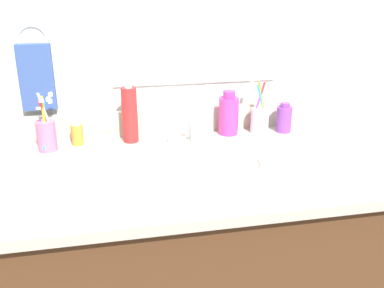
% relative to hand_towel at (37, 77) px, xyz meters
% --- Properties ---
extents(vanity_cabinet, '(1.05, 0.58, 0.80)m').
position_rel_hand_towel_xyz_m(vanity_cabinet, '(0.45, -0.33, -0.65)').
color(vanity_cabinet, '#4C2D19').
rests_on(vanity_cabinet, ground_plane).
extents(countertop, '(1.10, 0.63, 0.03)m').
position_rel_hand_towel_xyz_m(countertop, '(0.45, -0.33, -0.23)').
color(countertop, '#B2A899').
rests_on(countertop, vanity_cabinet).
extents(backsplash, '(1.10, 0.02, 0.09)m').
position_rel_hand_towel_xyz_m(backsplash, '(0.45, -0.02, -0.17)').
color(backsplash, '#B2A899').
rests_on(backsplash, countertop).
extents(back_wall, '(2.20, 0.04, 1.30)m').
position_rel_hand_towel_xyz_m(back_wall, '(0.45, 0.04, -0.39)').
color(back_wall, silver).
rests_on(back_wall, ground_plane).
extents(mirror_panel, '(0.60, 0.01, 0.56)m').
position_rel_hand_towel_xyz_m(mirror_panel, '(0.55, 0.02, 0.23)').
color(mirror_panel, '#B2BCC6').
extents(towel_ring, '(0.10, 0.01, 0.10)m').
position_rel_hand_towel_xyz_m(towel_ring, '(0.00, 0.02, 0.12)').
color(towel_ring, silver).
extents(hand_towel, '(0.11, 0.04, 0.22)m').
position_rel_hand_towel_xyz_m(hand_towel, '(0.00, 0.00, 0.00)').
color(hand_towel, '#334C8C').
extents(sink_basin, '(0.39, 0.39, 0.11)m').
position_rel_hand_towel_xyz_m(sink_basin, '(0.50, -0.32, -0.25)').
color(sink_basin, white).
rests_on(sink_basin, countertop).
extents(faucet, '(0.16, 0.10, 0.08)m').
position_rel_hand_towel_xyz_m(faucet, '(0.50, -0.13, -0.19)').
color(faucet, silver).
rests_on(faucet, countertop).
extents(bottle_cream_purple, '(0.05, 0.05, 0.11)m').
position_rel_hand_towel_xyz_m(bottle_cream_purple, '(0.85, -0.09, -0.17)').
color(bottle_cream_purple, '#7A3899').
rests_on(bottle_cream_purple, countertop).
extents(bottle_soap_pink, '(0.07, 0.07, 0.16)m').
position_rel_hand_towel_xyz_m(bottle_soap_pink, '(0.65, -0.07, -0.15)').
color(bottle_soap_pink, '#D8338C').
rests_on(bottle_soap_pink, countertop).
extents(bottle_spray_red, '(0.05, 0.05, 0.24)m').
position_rel_hand_towel_xyz_m(bottle_spray_red, '(0.30, -0.08, -0.12)').
color(bottle_spray_red, red).
rests_on(bottle_spray_red, countertop).
extents(bottle_oil_amber, '(0.04, 0.04, 0.09)m').
position_rel_hand_towel_xyz_m(bottle_oil_amber, '(0.12, -0.08, -0.18)').
color(bottle_oil_amber, gold).
rests_on(bottle_oil_amber, countertop).
extents(cup_pink, '(0.06, 0.08, 0.20)m').
position_rel_hand_towel_xyz_m(cup_pink, '(0.02, -0.11, -0.16)').
color(cup_pink, '#D16693').
rests_on(cup_pink, countertop).
extents(cup_white_ceramic, '(0.08, 0.07, 0.19)m').
position_rel_hand_towel_xyz_m(cup_white_ceramic, '(0.76, -0.08, -0.17)').
color(cup_white_ceramic, white).
rests_on(cup_white_ceramic, countertop).
extents(soap_bar, '(0.06, 0.04, 0.02)m').
position_rel_hand_towel_xyz_m(soap_bar, '(0.21, -0.09, -0.21)').
color(soap_bar, white).
rests_on(soap_bar, countertop).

